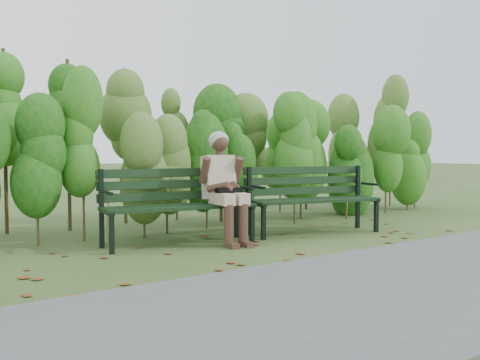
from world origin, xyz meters
TOP-DOWN VIEW (x-y plane):
  - ground at (0.00, 0.00)m, footprint 80.00×80.00m
  - footpath at (0.00, -2.20)m, footprint 60.00×2.50m
  - hedge_band at (0.00, 1.86)m, footprint 11.04×1.67m
  - leaf_litter at (-0.27, -0.15)m, footprint 5.98×2.22m
  - bench_left at (-0.68, 0.70)m, footprint 1.86×0.87m
  - bench_right at (1.22, 0.39)m, footprint 1.87×0.99m
  - seated_woman at (-0.18, 0.43)m, footprint 0.56×0.82m

SIDE VIEW (x-z plane):
  - ground at x=0.00m, z-range 0.00..0.00m
  - leaf_litter at x=-0.27m, z-range 0.00..0.01m
  - footpath at x=0.00m, z-range 0.00..0.01m
  - bench_right at x=1.22m, z-range 0.08..0.97m
  - bench_left at x=-0.68m, z-range 0.08..0.98m
  - seated_woman at x=-0.18m, z-range 0.08..1.42m
  - hedge_band at x=0.00m, z-range 0.05..2.47m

